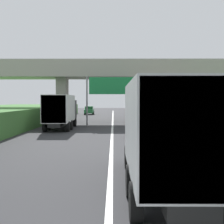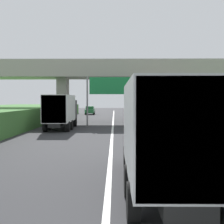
# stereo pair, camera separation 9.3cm
# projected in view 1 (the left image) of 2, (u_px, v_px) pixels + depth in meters

# --- Properties ---
(lane_centre_stripe) EXTENTS (0.20, 92.51, 0.01)m
(lane_centre_stripe) POSITION_uv_depth(u_px,v_px,m) (112.00, 127.00, 29.32)
(lane_centre_stripe) COLOR white
(lane_centre_stripe) RESTS_ON ground
(overpass_bridge) EXTENTS (40.00, 4.80, 8.10)m
(overpass_bridge) POSITION_uv_depth(u_px,v_px,m) (113.00, 76.00, 35.61)
(overpass_bridge) COLOR #9E998E
(overpass_bridge) RESTS_ON ground
(overhead_highway_sign) EXTENTS (5.88, 0.18, 5.60)m
(overhead_highway_sign) POSITION_uv_depth(u_px,v_px,m) (112.00, 89.00, 29.69)
(overhead_highway_sign) COLOR slate
(overhead_highway_sign) RESTS_ON ground
(truck_blue) EXTENTS (2.44, 7.30, 3.44)m
(truck_blue) POSITION_uv_depth(u_px,v_px,m) (140.00, 106.00, 46.61)
(truck_blue) COLOR black
(truck_blue) RESTS_ON ground
(truck_orange) EXTENTS (2.44, 7.30, 3.44)m
(truck_orange) POSITION_uv_depth(u_px,v_px,m) (161.00, 110.00, 28.41)
(truck_orange) COLOR black
(truck_orange) RESTS_ON ground
(truck_black) EXTENTS (2.44, 7.30, 3.44)m
(truck_black) POSITION_uv_depth(u_px,v_px,m) (61.00, 110.00, 26.99)
(truck_black) COLOR black
(truck_black) RESTS_ON ground
(truck_silver) EXTENTS (2.44, 7.30, 3.44)m
(truck_silver) POSITION_uv_depth(u_px,v_px,m) (163.00, 131.00, 8.60)
(truck_silver) COLOR black
(truck_silver) RESTS_ON ground
(car_green) EXTENTS (1.86, 4.10, 1.72)m
(car_green) POSITION_uv_depth(u_px,v_px,m) (89.00, 110.00, 55.38)
(car_green) COLOR #236B38
(car_green) RESTS_ON ground
(car_white) EXTENTS (1.86, 4.10, 1.72)m
(car_white) POSITION_uv_depth(u_px,v_px,m) (195.00, 134.00, 16.57)
(car_white) COLOR silver
(car_white) RESTS_ON ground
(construction_barrel_1) EXTENTS (0.57, 0.57, 0.90)m
(construction_barrel_1) POSITION_uv_depth(u_px,v_px,m) (223.00, 142.00, 15.69)
(construction_barrel_1) COLOR orange
(construction_barrel_1) RESTS_ON ground
(construction_barrel_2) EXTENTS (0.57, 0.57, 0.90)m
(construction_barrel_2) POSITION_uv_depth(u_px,v_px,m) (201.00, 133.00, 19.93)
(construction_barrel_2) COLOR orange
(construction_barrel_2) RESTS_ON ground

